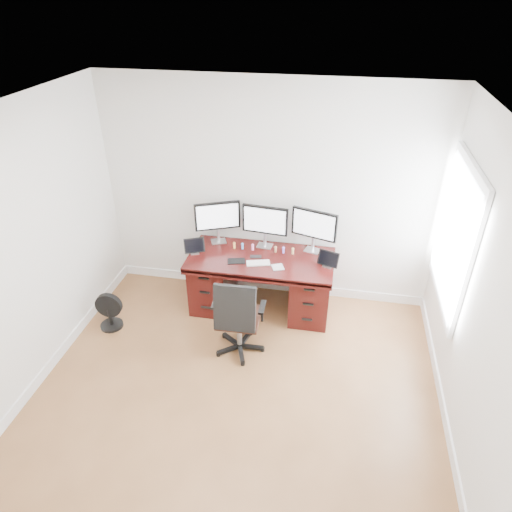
% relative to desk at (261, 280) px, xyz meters
% --- Properties ---
extents(ground, '(4.50, 4.50, 0.00)m').
position_rel_desk_xyz_m(ground, '(0.00, -1.83, -0.40)').
color(ground, brown).
rests_on(ground, ground).
extents(back_wall, '(4.00, 0.10, 2.70)m').
position_rel_desk_xyz_m(back_wall, '(0.00, 0.42, 0.95)').
color(back_wall, silver).
rests_on(back_wall, ground).
extents(right_wall, '(0.10, 4.50, 2.70)m').
position_rel_desk_xyz_m(right_wall, '(2.00, -1.72, 0.95)').
color(right_wall, silver).
rests_on(right_wall, ground).
extents(desk, '(1.70, 0.80, 0.75)m').
position_rel_desk_xyz_m(desk, '(0.00, 0.00, 0.00)').
color(desk, '#390C0B').
rests_on(desk, ground).
extents(office_chair, '(0.56, 0.53, 0.98)m').
position_rel_desk_xyz_m(office_chair, '(-0.10, -0.84, -0.08)').
color(office_chair, black).
rests_on(office_chair, ground).
extents(floor_fan, '(0.31, 0.26, 0.45)m').
position_rel_desk_xyz_m(floor_fan, '(-1.67, -0.70, -0.18)').
color(floor_fan, black).
rests_on(floor_fan, ground).
extents(monitor_left, '(0.52, 0.25, 0.53)m').
position_rel_desk_xyz_m(monitor_left, '(-0.58, 0.24, 0.68)').
color(monitor_left, silver).
rests_on(monitor_left, desk).
extents(monitor_center, '(0.55, 0.16, 0.53)m').
position_rel_desk_xyz_m(monitor_center, '(-0.00, 0.24, 0.68)').
color(monitor_center, silver).
rests_on(monitor_center, desk).
extents(monitor_right, '(0.54, 0.20, 0.53)m').
position_rel_desk_xyz_m(monitor_right, '(0.58, 0.24, 0.68)').
color(monitor_right, silver).
rests_on(monitor_right, desk).
extents(tablet_left, '(0.25, 0.16, 0.19)m').
position_rel_desk_xyz_m(tablet_left, '(-0.79, -0.08, 0.43)').
color(tablet_left, silver).
rests_on(tablet_left, desk).
extents(tablet_right, '(0.25, 0.14, 0.19)m').
position_rel_desk_xyz_m(tablet_right, '(0.78, -0.08, 0.43)').
color(tablet_right, silver).
rests_on(tablet_right, desk).
extents(keyboard, '(0.29, 0.18, 0.01)m').
position_rel_desk_xyz_m(keyboard, '(-0.01, -0.17, 0.36)').
color(keyboard, silver).
rests_on(keyboard, desk).
extents(trackpad, '(0.17, 0.17, 0.01)m').
position_rel_desk_xyz_m(trackpad, '(0.23, -0.21, 0.35)').
color(trackpad, silver).
rests_on(trackpad, desk).
extents(drawing_tablet, '(0.23, 0.17, 0.01)m').
position_rel_desk_xyz_m(drawing_tablet, '(-0.26, -0.17, 0.35)').
color(drawing_tablet, black).
rests_on(drawing_tablet, desk).
extents(phone, '(0.14, 0.09, 0.01)m').
position_rel_desk_xyz_m(phone, '(-0.06, -0.03, 0.35)').
color(phone, black).
rests_on(phone, desk).
extents(figurine_orange, '(0.03, 0.03, 0.08)m').
position_rel_desk_xyz_m(figurine_orange, '(-0.35, 0.12, 0.39)').
color(figurine_orange, '#F8B750').
rests_on(figurine_orange, desk).
extents(figurine_blue, '(0.03, 0.03, 0.08)m').
position_rel_desk_xyz_m(figurine_blue, '(-0.25, 0.12, 0.39)').
color(figurine_blue, '#4C91E5').
rests_on(figurine_blue, desk).
extents(figurine_pink, '(0.03, 0.03, 0.08)m').
position_rel_desk_xyz_m(figurine_pink, '(-0.13, 0.12, 0.39)').
color(figurine_pink, pink).
rests_on(figurine_pink, desk).
extents(figurine_brown, '(0.03, 0.03, 0.08)m').
position_rel_desk_xyz_m(figurine_brown, '(0.15, 0.12, 0.39)').
color(figurine_brown, '#9A7148').
rests_on(figurine_brown, desk).
extents(figurine_purple, '(0.03, 0.03, 0.08)m').
position_rel_desk_xyz_m(figurine_purple, '(0.24, 0.12, 0.39)').
color(figurine_purple, '#8964E3').
rests_on(figurine_purple, desk).
extents(figurine_yellow, '(0.03, 0.03, 0.08)m').
position_rel_desk_xyz_m(figurine_yellow, '(0.36, 0.12, 0.39)').
color(figurine_yellow, tan).
rests_on(figurine_yellow, desk).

